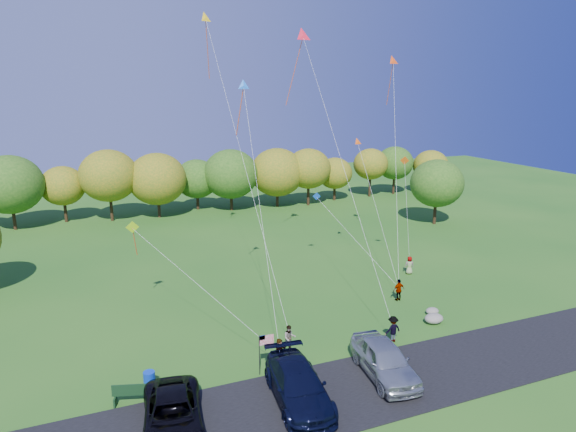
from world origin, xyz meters
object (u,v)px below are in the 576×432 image
minivan_navy (298,385)px  flyer_c (393,329)px  park_bench (132,393)px  minivan_dark (172,415)px  flyer_b (289,338)px  trash_barrel (149,380)px  flyer_a (280,355)px  flyer_d (399,290)px  flyer_e (409,265)px  minivan_silver (384,360)px

minivan_navy → flyer_c: size_ratio=3.61×
minivan_navy → park_bench: bearing=165.2°
minivan_dark → flyer_b: (7.78, 4.95, -0.08)m
park_bench → minivan_navy: bearing=-4.6°
minivan_navy → trash_barrel: size_ratio=6.74×
flyer_a → flyer_b: bearing=41.7°
minivan_navy → flyer_d: minivan_navy is taller
flyer_c → minivan_dark: bearing=9.8°
minivan_navy → minivan_dark: bearing=-174.3°
flyer_d → trash_barrel: (-18.53, -4.66, -0.38)m
minivan_dark → park_bench: bearing=125.7°
flyer_b → flyer_e: flyer_b is taller
flyer_b → park_bench: flyer_b is taller
flyer_a → flyer_d: flyer_a is taller
flyer_c → park_bench: size_ratio=0.87×
minivan_dark → minivan_navy: 6.17m
flyer_d → park_bench: 20.33m
flyer_a → trash_barrel: bearing=157.2°
flyer_d → park_bench: flyer_d is taller
minivan_silver → flyer_a: size_ratio=2.86×
minivan_navy → trash_barrel: bearing=155.1°
minivan_dark → flyer_e: minivan_dark is taller
flyer_a → flyer_d: size_ratio=1.16×
minivan_navy → flyer_e: bearing=46.5°
park_bench → flyer_d: bearing=33.5°
flyer_c → flyer_d: flyer_c is taller
minivan_silver → minivan_navy: bearing=-168.5°
flyer_a → flyer_d: bearing=12.5°
minivan_dark → minivan_silver: (11.40, 0.28, 0.15)m
minivan_silver → flyer_d: bearing=58.9°
flyer_e → trash_barrel: bearing=39.7°
minivan_navy → park_bench: minivan_navy is taller
flyer_a → flyer_d: 12.98m
flyer_d → trash_barrel: flyer_d is taller
flyer_a → park_bench: size_ratio=1.00×
flyer_d → trash_barrel: size_ratio=1.84×
minivan_silver → flyer_b: (-3.62, 4.66, -0.22)m
flyer_c → flyer_d: (3.98, 5.23, -0.01)m
minivan_navy → flyer_e: minivan_navy is taller
trash_barrel → flyer_d: bearing=14.1°
minivan_navy → flyer_e: size_ratio=3.99×
minivan_dark → flyer_c: (14.04, 3.44, -0.01)m
minivan_silver → trash_barrel: minivan_silver is taller
flyer_a → park_bench: (-7.86, -0.02, -0.38)m
flyer_a → park_bench: flyer_a is taller
flyer_b → flyer_e: bearing=41.5°
flyer_b → flyer_d: flyer_d is taller
minivan_dark → trash_barrel: (-0.52, 4.01, -0.40)m
flyer_a → flyer_b: (1.39, 2.03, -0.19)m
flyer_c → park_bench: bearing=-2.0°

